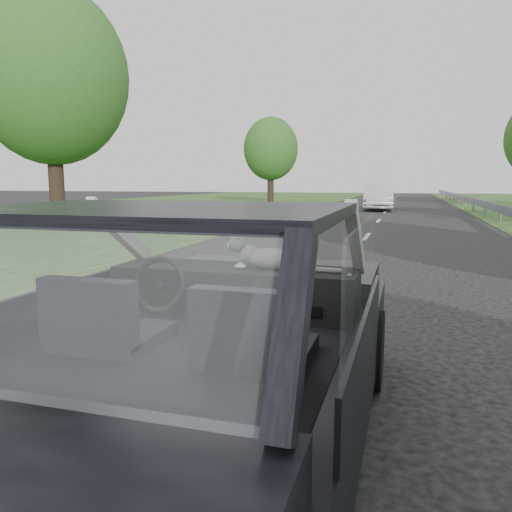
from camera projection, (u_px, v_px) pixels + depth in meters
The scene contains 10 objects.
ground at pixel (200, 460), 2.81m from camera, with size 140.00×140.00×0.00m, color #3E3E3E.
subject_car at pixel (198, 336), 2.70m from camera, with size 1.80×4.00×1.45m, color black.
dashboard at pixel (235, 290), 3.28m from camera, with size 1.58×0.45×0.30m, color black.
driver_seat at pixel (101, 316), 2.52m from camera, with size 0.50×0.72×0.42m, color black.
passenger_seat at pixel (252, 329), 2.29m from camera, with size 0.50×0.72×0.42m, color black.
steering_wheel at pixel (159, 284), 3.10m from camera, with size 0.36×0.36×0.04m, color black.
cat at pixel (273, 258), 3.15m from camera, with size 0.53×0.16×0.24m, color #9D9D9D.
other_car at pixel (379, 197), 27.37m from camera, with size 1.72×4.37×1.44m, color silver.
tree_5 at pixel (52, 112), 16.88m from camera, with size 5.15×5.15×7.80m, color #2F5723, non-canonical shape.
tree_6 at pixel (271, 161), 37.11m from camera, with size 4.03×4.03×6.11m, color #2F5723, non-canonical shape.
Camera 1 is at (1.06, -2.41, 1.55)m, focal length 35.00 mm.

